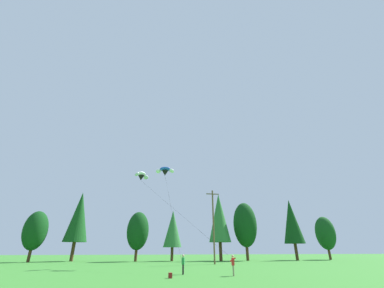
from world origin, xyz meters
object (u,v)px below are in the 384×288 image
object	(u,v)px
kite_flyer_mid	(233,263)
parafoil_kite_mid_white	(141,176)
backpack	(170,275)
utility_pole	(213,224)
kite_flyer_near	(183,263)
parafoil_kite_high_blue_white	(165,171)

from	to	relation	value
kite_flyer_mid	parafoil_kite_mid_white	size ratio (longest dim) A/B	0.11
backpack	parafoil_kite_mid_white	bearing A→B (deg)	1.49
backpack	kite_flyer_mid	bearing A→B (deg)	-93.90
utility_pole	kite_flyer_near	xyz separation A→B (m)	(-7.17, -15.84, -5.06)
parafoil_kite_mid_white	backpack	world-z (taller)	parafoil_kite_mid_white
backpack	utility_pole	bearing A→B (deg)	-36.72
utility_pole	parafoil_kite_high_blue_white	world-z (taller)	parafoil_kite_high_blue_white
kite_flyer_near	kite_flyer_mid	world-z (taller)	same
kite_flyer_mid	kite_flyer_near	bearing A→B (deg)	152.81
kite_flyer_mid	parafoil_kite_high_blue_white	bearing A→B (deg)	113.90
parafoil_kite_high_blue_white	parafoil_kite_mid_white	xyz separation A→B (m)	(-3.49, 1.05, -0.64)
kite_flyer_mid	backpack	distance (m)	5.73
parafoil_kite_high_blue_white	utility_pole	bearing A→B (deg)	31.16
kite_flyer_mid	backpack	world-z (taller)	kite_flyer_mid
parafoil_kite_mid_white	backpack	size ratio (longest dim) A/B	37.54
utility_pole	backpack	distance (m)	21.48
kite_flyer_near	utility_pole	bearing A→B (deg)	65.65
kite_flyer_mid	backpack	size ratio (longest dim) A/B	4.23
utility_pole	parafoil_kite_mid_white	world-z (taller)	parafoil_kite_mid_white
parafoil_kite_high_blue_white	parafoil_kite_mid_white	world-z (taller)	parafoil_kite_high_blue_white
utility_pole	parafoil_kite_high_blue_white	size ratio (longest dim) A/B	0.92
parafoil_kite_mid_white	utility_pole	bearing A→B (deg)	19.02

